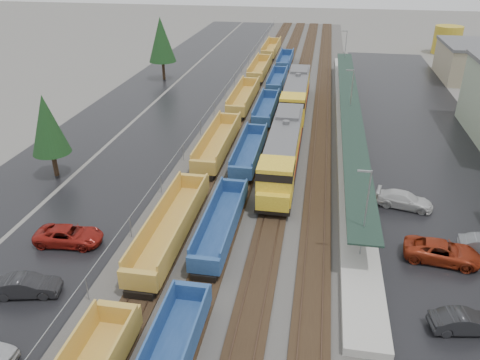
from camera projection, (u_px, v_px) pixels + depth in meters
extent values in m
cube|color=#302D2B|center=(284.00, 102.00, 73.61)|extent=(20.00, 160.00, 0.08)
cube|color=black|center=(247.00, 100.00, 74.48)|extent=(2.60, 160.00, 0.15)
cube|color=#473326|center=(242.00, 99.00, 74.54)|extent=(0.08, 160.00, 0.07)
cube|color=#473326|center=(251.00, 99.00, 74.32)|extent=(0.08, 160.00, 0.07)
cube|color=black|center=(272.00, 101.00, 73.87)|extent=(2.60, 160.00, 0.15)
cube|color=#473326|center=(267.00, 100.00, 73.93)|extent=(0.08, 160.00, 0.07)
cube|color=#473326|center=(276.00, 100.00, 73.70)|extent=(0.08, 160.00, 0.07)
cube|color=black|center=(297.00, 102.00, 73.25)|extent=(2.60, 160.00, 0.15)
cube|color=#473326|center=(292.00, 101.00, 73.31)|extent=(0.08, 160.00, 0.07)
cube|color=#473326|center=(302.00, 102.00, 73.09)|extent=(0.08, 160.00, 0.07)
cube|color=black|center=(323.00, 104.00, 72.64)|extent=(2.60, 160.00, 0.15)
cube|color=#473326|center=(318.00, 103.00, 72.70)|extent=(0.08, 160.00, 0.07)
cube|color=#473326|center=(328.00, 103.00, 72.48)|extent=(0.08, 160.00, 0.07)
cube|color=black|center=(192.00, 98.00, 75.93)|extent=(10.00, 160.00, 0.02)
cube|color=black|center=(134.00, 94.00, 77.46)|extent=(9.00, 160.00, 0.02)
cube|color=black|center=(421.00, 133.00, 61.94)|extent=(16.00, 100.00, 0.02)
cube|color=#9E9B93|center=(348.00, 126.00, 63.24)|extent=(3.00, 80.00, 0.70)
cylinder|color=gray|center=(358.00, 209.00, 40.61)|extent=(0.16, 0.16, 2.40)
cylinder|color=gray|center=(352.00, 143.00, 53.76)|extent=(0.16, 0.16, 2.40)
cylinder|color=gray|center=(348.00, 104.00, 66.92)|extent=(0.16, 0.16, 2.40)
cylinder|color=gray|center=(345.00, 77.00, 80.08)|extent=(0.16, 0.16, 2.40)
cylinder|color=gray|center=(343.00, 58.00, 93.24)|extent=(0.16, 0.16, 2.40)
cube|color=black|center=(350.00, 106.00, 61.94)|extent=(2.60, 65.00, 0.15)
cylinder|color=gray|center=(365.00, 218.00, 35.26)|extent=(0.12, 0.12, 8.00)
cube|color=gray|center=(365.00, 171.00, 33.57)|extent=(1.00, 0.15, 0.12)
cylinder|color=gray|center=(351.00, 100.00, 61.58)|extent=(0.12, 0.12, 8.00)
cube|color=gray|center=(350.00, 70.00, 59.88)|extent=(1.00, 0.15, 0.12)
cylinder|color=gray|center=(345.00, 53.00, 87.89)|extent=(0.12, 0.12, 8.00)
cube|color=gray|center=(344.00, 31.00, 86.20)|extent=(1.00, 0.15, 0.12)
cylinder|color=gray|center=(87.00, 290.00, 32.53)|extent=(0.08, 0.08, 2.00)
cylinder|color=gray|center=(131.00, 228.00, 39.54)|extent=(0.08, 0.08, 2.00)
cylinder|color=gray|center=(161.00, 185.00, 46.56)|extent=(0.08, 0.08, 2.00)
cylinder|color=gray|center=(183.00, 153.00, 53.58)|extent=(0.08, 0.08, 2.00)
cylinder|color=gray|center=(200.00, 128.00, 60.60)|extent=(0.08, 0.08, 2.00)
cylinder|color=gray|center=(214.00, 109.00, 67.61)|extent=(0.08, 0.08, 2.00)
cylinder|color=gray|center=(225.00, 93.00, 74.63)|extent=(0.08, 0.08, 2.00)
cylinder|color=gray|center=(234.00, 80.00, 81.65)|extent=(0.08, 0.08, 2.00)
cylinder|color=gray|center=(242.00, 69.00, 88.67)|extent=(0.08, 0.08, 2.00)
cylinder|color=gray|center=(249.00, 60.00, 95.68)|extent=(0.08, 0.08, 2.00)
cylinder|color=gray|center=(254.00, 52.00, 102.70)|extent=(0.08, 0.08, 2.00)
cylinder|color=gray|center=(259.00, 45.00, 109.72)|extent=(0.08, 0.08, 2.00)
cylinder|color=gray|center=(264.00, 39.00, 116.74)|extent=(0.08, 0.08, 2.00)
cylinder|color=gray|center=(267.00, 33.00, 123.75)|extent=(0.08, 0.08, 2.00)
cylinder|color=gray|center=(271.00, 28.00, 130.77)|extent=(0.08, 0.08, 2.00)
cylinder|color=gray|center=(274.00, 24.00, 137.79)|extent=(0.08, 0.08, 2.00)
cube|color=gray|center=(225.00, 87.00, 74.18)|extent=(0.05, 160.00, 0.05)
ellipsoid|color=#4B5844|center=(244.00, 0.00, 201.04)|extent=(154.00, 110.00, 19.80)
ellipsoid|color=#4B5844|center=(409.00, 1.00, 199.07)|extent=(196.00, 140.00, 25.20)
cylinder|color=#332316|center=(55.00, 164.00, 50.08)|extent=(0.50, 0.50, 2.70)
cone|color=black|center=(47.00, 124.00, 48.03)|extent=(3.96, 3.96, 6.30)
cylinder|color=#332316|center=(164.00, 70.00, 85.18)|extent=(0.50, 0.50, 3.30)
cone|color=black|center=(161.00, 40.00, 82.68)|extent=(4.84, 4.84, 7.70)
cylinder|color=#332316|center=(479.00, 107.00, 66.89)|extent=(0.50, 0.50, 3.00)
cube|color=black|center=(283.00, 163.00, 51.38)|extent=(3.24, 21.59, 0.43)
cube|color=gold|center=(284.00, 144.00, 51.49)|extent=(3.02, 17.27, 3.24)
cube|color=gold|center=(275.00, 181.00, 43.06)|extent=(3.24, 3.45, 3.67)
cube|color=black|center=(276.00, 170.00, 42.57)|extent=(3.29, 3.51, 0.76)
cube|color=gold|center=(273.00, 201.00, 41.85)|extent=(3.02, 1.08, 1.51)
cube|color=#59595B|center=(285.00, 129.00, 50.70)|extent=(3.08, 17.27, 0.38)
cube|color=maroon|center=(270.00, 154.00, 52.31)|extent=(0.04, 17.27, 0.38)
cube|color=maroon|center=(298.00, 156.00, 51.84)|extent=(0.04, 17.27, 0.38)
cube|color=black|center=(283.00, 167.00, 51.57)|extent=(2.37, 6.48, 0.65)
cube|color=black|center=(276.00, 199.00, 44.90)|extent=(2.59, 4.32, 0.54)
cube|color=black|center=(288.00, 140.00, 58.15)|extent=(2.59, 4.32, 0.54)
cylinder|color=#59595B|center=(286.00, 123.00, 51.50)|extent=(0.76, 0.76, 0.54)
cube|color=#59595B|center=(289.00, 114.00, 54.37)|extent=(2.59, 4.32, 0.54)
cube|color=black|center=(296.00, 105.00, 69.80)|extent=(3.24, 21.59, 0.43)
cube|color=gold|center=(297.00, 91.00, 69.91)|extent=(3.02, 17.27, 3.24)
cube|color=gold|center=(292.00, 109.00, 61.48)|extent=(3.24, 3.45, 3.67)
cube|color=black|center=(293.00, 101.00, 60.99)|extent=(3.29, 3.51, 0.76)
cube|color=gold|center=(291.00, 122.00, 60.27)|extent=(3.02, 1.08, 1.51)
cube|color=#59595B|center=(298.00, 79.00, 69.12)|extent=(3.08, 17.27, 0.38)
cube|color=maroon|center=(286.00, 98.00, 70.73)|extent=(0.04, 17.27, 0.38)
cube|color=maroon|center=(307.00, 99.00, 70.26)|extent=(0.04, 17.27, 0.38)
cube|color=black|center=(296.00, 107.00, 69.99)|extent=(2.37, 6.48, 0.65)
cube|color=black|center=(292.00, 124.00, 63.32)|extent=(2.59, 4.32, 0.54)
cube|color=black|center=(299.00, 92.00, 76.57)|extent=(2.59, 4.32, 0.54)
cylinder|color=#59595B|center=(298.00, 75.00, 69.92)|extent=(0.76, 0.76, 0.54)
cube|color=#59595B|center=(299.00, 70.00, 72.79)|extent=(2.59, 4.32, 0.54)
cube|color=gold|center=(119.00, 314.00, 29.50)|extent=(2.80, 0.54, 1.51)
cube|color=black|center=(117.00, 335.00, 29.33)|extent=(2.16, 2.37, 0.54)
cube|color=gold|center=(172.00, 230.00, 39.41)|extent=(2.80, 14.69, 0.27)
cube|color=gold|center=(156.00, 219.00, 39.18)|extent=(0.16, 14.69, 1.94)
cube|color=gold|center=(187.00, 222.00, 38.76)|extent=(0.16, 14.69, 1.94)
cube|color=gold|center=(139.00, 280.00, 32.43)|extent=(2.80, 0.54, 1.51)
cube|color=gold|center=(195.00, 182.00, 45.70)|extent=(2.80, 0.54, 1.51)
cube|color=black|center=(144.00, 285.00, 33.59)|extent=(2.16, 2.37, 0.54)
cube|color=black|center=(193.00, 195.00, 45.53)|extent=(2.16, 2.37, 0.54)
cube|color=gold|center=(218.00, 146.00, 55.61)|extent=(2.80, 14.69, 0.27)
cube|color=gold|center=(207.00, 138.00, 55.37)|extent=(0.16, 14.69, 1.94)
cube|color=gold|center=(229.00, 139.00, 54.96)|extent=(0.16, 14.69, 1.94)
cube|color=gold|center=(203.00, 167.00, 48.63)|extent=(2.80, 0.54, 1.51)
cube|color=gold|center=(230.00, 119.00, 61.90)|extent=(2.80, 0.54, 1.51)
cube|color=black|center=(205.00, 174.00, 49.78)|extent=(2.16, 2.37, 0.54)
cube|color=black|center=(229.00, 129.00, 61.73)|extent=(2.16, 2.37, 0.54)
cube|color=gold|center=(244.00, 100.00, 71.80)|extent=(2.80, 14.69, 0.27)
cube|color=gold|center=(235.00, 93.00, 71.57)|extent=(0.16, 14.69, 1.94)
cube|color=gold|center=(253.00, 94.00, 71.16)|extent=(0.16, 14.69, 1.94)
cube|color=gold|center=(235.00, 111.00, 64.83)|extent=(2.80, 0.54, 1.51)
cube|color=gold|center=(251.00, 82.00, 78.09)|extent=(2.80, 0.54, 1.51)
cube|color=black|center=(236.00, 117.00, 65.98)|extent=(2.16, 2.37, 0.54)
cube|color=black|center=(251.00, 90.00, 77.92)|extent=(2.16, 2.37, 0.54)
cube|color=gold|center=(260.00, 71.00, 88.00)|extent=(2.80, 14.69, 0.27)
cube|color=gold|center=(253.00, 65.00, 87.77)|extent=(0.16, 14.69, 1.94)
cube|color=gold|center=(267.00, 66.00, 87.35)|extent=(0.16, 14.69, 1.94)
cube|color=gold|center=(254.00, 77.00, 81.02)|extent=(2.80, 0.54, 1.51)
cube|color=gold|center=(265.00, 58.00, 94.29)|extent=(2.80, 0.54, 1.51)
cube|color=black|center=(255.00, 82.00, 82.18)|extent=(2.16, 2.37, 0.54)
cube|color=black|center=(265.00, 64.00, 94.12)|extent=(2.16, 2.37, 0.54)
cube|color=gold|center=(271.00, 51.00, 104.20)|extent=(2.80, 14.69, 0.27)
cube|color=gold|center=(265.00, 46.00, 103.96)|extent=(0.16, 14.69, 1.94)
cube|color=gold|center=(277.00, 47.00, 103.55)|extent=(0.16, 14.69, 1.94)
cube|color=gold|center=(267.00, 55.00, 97.22)|extent=(2.80, 0.54, 1.51)
cube|color=gold|center=(275.00, 41.00, 110.49)|extent=(2.80, 0.54, 1.51)
cube|color=black|center=(268.00, 59.00, 98.37)|extent=(2.16, 2.37, 0.54)
cube|color=black|center=(274.00, 46.00, 110.32)|extent=(2.16, 2.37, 0.54)
cube|color=navy|center=(193.00, 292.00, 31.55)|extent=(2.50, 0.48, 1.35)
cube|color=black|center=(191.00, 310.00, 31.39)|extent=(1.92, 2.12, 0.48)
cube|color=navy|center=(222.00, 227.00, 39.98)|extent=(2.50, 12.18, 0.24)
cube|color=navy|center=(208.00, 217.00, 39.77)|extent=(0.14, 12.18, 1.73)
cube|color=navy|center=(235.00, 220.00, 39.40)|extent=(0.14, 12.18, 1.73)
cube|color=navy|center=(204.00, 265.00, 34.16)|extent=(2.50, 0.48, 1.35)
cube|color=navy|center=(235.00, 186.00, 45.19)|extent=(2.50, 0.48, 1.35)
cube|color=black|center=(206.00, 270.00, 35.19)|extent=(1.92, 2.12, 0.48)
cube|color=black|center=(234.00, 198.00, 45.03)|extent=(1.92, 2.12, 0.48)
cube|color=navy|center=(250.00, 154.00, 53.62)|extent=(2.50, 12.18, 0.24)
cube|color=navy|center=(239.00, 147.00, 53.41)|extent=(0.14, 12.18, 1.73)
cube|color=navy|center=(260.00, 148.00, 53.04)|extent=(0.14, 12.18, 1.73)
cube|color=navy|center=(240.00, 173.00, 47.80)|extent=(2.50, 0.48, 1.35)
cube|color=navy|center=(257.00, 130.00, 58.83)|extent=(2.50, 0.48, 1.35)
cube|color=black|center=(241.00, 178.00, 48.83)|extent=(1.92, 2.12, 0.48)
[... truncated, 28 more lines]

